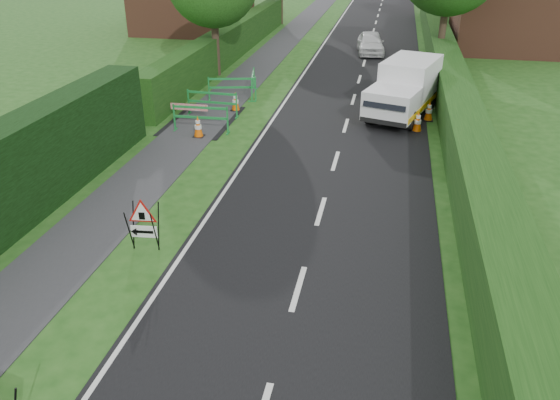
{
  "coord_description": "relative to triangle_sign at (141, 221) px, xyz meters",
  "views": [
    {
      "loc": [
        4.0,
        -8.22,
        6.84
      ],
      "look_at": [
        1.76,
        2.73,
        1.16
      ],
      "focal_mm": 35.0,
      "sensor_mm": 36.0,
      "label": 1
    }
  ],
  "objects": [
    {
      "name": "ped_barrier_1",
      "position": [
        -1.51,
        9.88,
        -0.14
      ],
      "size": [
        2.07,
        0.44,
        1.0
      ],
      "rotation": [
        0.0,
        0.0,
        -0.04
      ],
      "color": "#167C31",
      "rests_on": "ground"
    },
    {
      "name": "ped_barrier_3",
      "position": [
        -0.65,
        13.03,
        -0.14
      ],
      "size": [
        0.75,
        2.09,
        1.0
      ],
      "rotation": [
        0.0,
        0.0,
        1.77
      ],
      "color": "#167C31",
      "rests_on": "ground"
    },
    {
      "name": "footpath",
      "position": [
        -1.72,
        33.21,
        -0.77
      ],
      "size": [
        2.0,
        90.0,
        0.02
      ],
      "primitive_type": "cube",
      "color": "#2D2D30",
      "rests_on": "ground"
    },
    {
      "name": "road_surface",
      "position": [
        3.78,
        33.21,
        -0.77
      ],
      "size": [
        6.0,
        90.0,
        0.02
      ],
      "primitive_type": "cube",
      "color": "black",
      "rests_on": "ground"
    },
    {
      "name": "traffic_cone_0",
      "position": [
        6.4,
        9.63,
        -0.38
      ],
      "size": [
        0.38,
        0.38,
        0.79
      ],
      "color": "black",
      "rests_on": "ground"
    },
    {
      "name": "ground",
      "position": [
        1.28,
        -1.79,
        -0.78
      ],
      "size": [
        120.0,
        120.0,
        0.0
      ],
      "primitive_type": "plane",
      "color": "#1E4B15",
      "rests_on": "ground"
    },
    {
      "name": "traffic_cone_1",
      "position": [
        6.84,
        11.01,
        -0.38
      ],
      "size": [
        0.38,
        0.38,
        0.79
      ],
      "color": "black",
      "rests_on": "ground"
    },
    {
      "name": "works_van",
      "position": [
        5.86,
        11.51,
        0.34
      ],
      "size": [
        3.02,
        4.9,
        2.1
      ],
      "rotation": [
        0.0,
        0.0,
        -0.29
      ],
      "color": "silver",
      "rests_on": "ground"
    },
    {
      "name": "hedge_east",
      "position": [
        7.78,
        14.21,
        -0.78
      ],
      "size": [
        1.2,
        50.0,
        1.5
      ],
      "primitive_type": "cube",
      "color": "#14380F",
      "rests_on": "ground"
    },
    {
      "name": "ped_barrier_2",
      "position": [
        -1.35,
        12.15,
        -0.14
      ],
      "size": [
        2.08,
        0.82,
        1.0
      ],
      "rotation": [
        0.0,
        0.0,
        0.24
      ],
      "color": "#167C31",
      "rests_on": "ground"
    },
    {
      "name": "hedge_west_far",
      "position": [
        -3.72,
        20.21,
        -0.78
      ],
      "size": [
        1.0,
        24.0,
        1.8
      ],
      "primitive_type": "cube",
      "color": "#14380F",
      "rests_on": "ground"
    },
    {
      "name": "traffic_cone_3",
      "position": [
        -1.27,
        7.48,
        -0.38
      ],
      "size": [
        0.38,
        0.38,
        0.79
      ],
      "color": "black",
      "rests_on": "ground"
    },
    {
      "name": "triangle_sign",
      "position": [
        0.0,
        0.0,
        0.0
      ],
      "size": [
        0.83,
        0.83,
        1.11
      ],
      "rotation": [
        0.0,
        0.0,
        0.1
      ],
      "color": "black",
      "rests_on": "ground"
    },
    {
      "name": "traffic_cone_2",
      "position": [
        6.39,
        14.26,
        -0.38
      ],
      "size": [
        0.38,
        0.38,
        0.79
      ],
      "color": "black",
      "rests_on": "ground"
    },
    {
      "name": "traffic_cone_4",
      "position": [
        -0.81,
        10.72,
        -0.38
      ],
      "size": [
        0.38,
        0.38,
        0.79
      ],
      "color": "black",
      "rests_on": "ground"
    },
    {
      "name": "hatchback_car",
      "position": [
        3.94,
        22.86,
        -0.16
      ],
      "size": [
        1.85,
        3.75,
        1.23
      ],
      "primitive_type": "imported",
      "rotation": [
        0.0,
        0.0,
        0.11
      ],
      "color": "silver",
      "rests_on": "ground"
    },
    {
      "name": "redwhite_plank",
      "position": [
        -2.31,
        9.42,
        -0.78
      ],
      "size": [
        1.5,
        0.06,
        0.25
      ],
      "primitive_type": "cube",
      "rotation": [
        0.0,
        0.0,
        0.01
      ],
      "color": "red",
      "rests_on": "ground"
    },
    {
      "name": "ped_barrier_0",
      "position": [
        -1.34,
        8.01,
        -0.14
      ],
      "size": [
        2.07,
        0.44,
        1.0
      ],
      "rotation": [
        0.0,
        0.0,
        0.04
      ],
      "color": "#167C31",
      "rests_on": "ground"
    }
  ]
}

